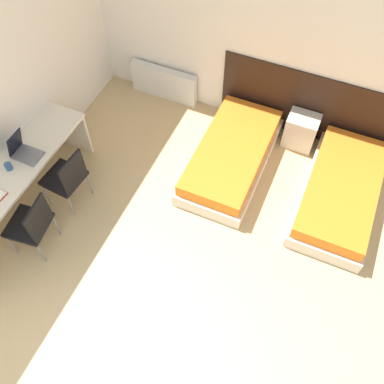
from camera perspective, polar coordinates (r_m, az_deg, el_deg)
wall_back at (r=5.91m, az=8.34°, el=19.51°), size 5.60×0.05×2.70m
headboard_panel at (r=6.28m, az=15.33°, el=10.88°), size 2.55×0.03×1.09m
bed_near_window at (r=5.95m, az=5.26°, el=4.76°), size 0.94×1.90×0.39m
bed_near_door at (r=5.88m, az=19.17°, el=-0.06°), size 0.94×1.90×0.39m
nightstand at (r=6.33m, az=14.31°, el=7.91°), size 0.43×0.34×0.52m
radiator at (r=6.87m, az=-3.75°, el=14.31°), size 1.07×0.12×0.53m
desk at (r=5.57m, az=-22.65°, el=1.32°), size 0.58×2.40×0.77m
chair_near_laptop at (r=5.53m, az=-16.35°, el=1.95°), size 0.49×0.49×0.92m
chair_near_notebook at (r=5.27m, az=-20.57°, el=-3.93°), size 0.51×0.51×0.92m
laptop at (r=5.53m, az=-21.58°, el=5.14°), size 0.34×0.25×0.34m
mug at (r=5.47m, az=-23.28°, el=3.16°), size 0.08×0.08×0.09m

